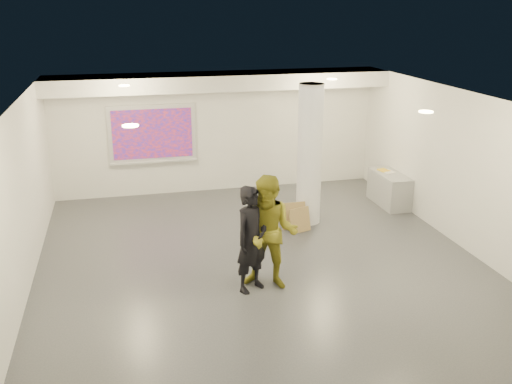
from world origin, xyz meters
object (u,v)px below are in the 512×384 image
object	(u,v)px
projection_screen	(152,134)
man	(270,233)
column	(310,155)
woman	(252,239)
credenza	(389,189)

from	to	relation	value
projection_screen	man	size ratio (longest dim) A/B	1.08
column	woman	world-z (taller)	column
credenza	man	world-z (taller)	man
projection_screen	credenza	xyz separation A→B (m)	(5.32, -2.04, -1.15)
column	woman	distance (m)	3.37
column	man	world-z (taller)	column
projection_screen	man	distance (m)	5.60
woman	man	xyz separation A→B (m)	(0.31, 0.02, 0.07)
man	woman	bearing A→B (deg)	-149.93
credenza	man	size ratio (longest dim) A/B	0.67
projection_screen	man	xyz separation A→B (m)	(1.52, -5.36, -0.56)
projection_screen	woman	bearing A→B (deg)	-77.32
column	woman	bearing A→B (deg)	-124.73
woman	man	world-z (taller)	man
woman	credenza	bearing A→B (deg)	6.70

